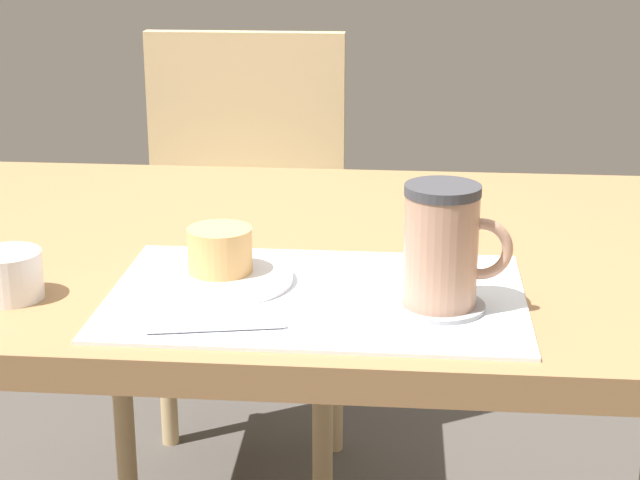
{
  "coord_description": "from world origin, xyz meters",
  "views": [
    {
      "loc": [
        0.16,
        -1.21,
        1.14
      ],
      "look_at": [
        0.07,
        -0.14,
        0.78
      ],
      "focal_mm": 60.0,
      "sensor_mm": 36.0,
      "label": 1
    }
  ],
  "objects_px": {
    "pastry_plate": "(221,277)",
    "coffee_mug": "(443,245)",
    "dining_table": "(275,307)",
    "sugar_bowl": "(8,275)",
    "wooden_chair": "(240,245)",
    "pastry": "(220,250)"
  },
  "relations": [
    {
      "from": "pastry_plate",
      "to": "coffee_mug",
      "type": "xyz_separation_m",
      "value": [
        0.23,
        -0.06,
        0.06
      ]
    },
    {
      "from": "sugar_bowl",
      "to": "pastry",
      "type": "bearing_deg",
      "value": 14.91
    },
    {
      "from": "pastry",
      "to": "coffee_mug",
      "type": "bearing_deg",
      "value": -13.33
    },
    {
      "from": "coffee_mug",
      "to": "sugar_bowl",
      "type": "distance_m",
      "value": 0.45
    },
    {
      "from": "pastry_plate",
      "to": "sugar_bowl",
      "type": "bearing_deg",
      "value": -165.09
    },
    {
      "from": "pastry_plate",
      "to": "pastry",
      "type": "bearing_deg",
      "value": 0.0
    },
    {
      "from": "dining_table",
      "to": "wooden_chair",
      "type": "xyz_separation_m",
      "value": [
        -0.16,
        0.71,
        -0.16
      ]
    },
    {
      "from": "pastry_plate",
      "to": "sugar_bowl",
      "type": "distance_m",
      "value": 0.22
    },
    {
      "from": "coffee_mug",
      "to": "pastry_plate",
      "type": "bearing_deg",
      "value": 166.67
    },
    {
      "from": "sugar_bowl",
      "to": "pastry_plate",
      "type": "bearing_deg",
      "value": 14.91
    },
    {
      "from": "wooden_chair",
      "to": "pastry_plate",
      "type": "bearing_deg",
      "value": 97.35
    },
    {
      "from": "dining_table",
      "to": "coffee_mug",
      "type": "xyz_separation_m",
      "value": [
        0.2,
        -0.21,
        0.16
      ]
    },
    {
      "from": "sugar_bowl",
      "to": "wooden_chair",
      "type": "bearing_deg",
      "value": 84.78
    },
    {
      "from": "pastry",
      "to": "sugar_bowl",
      "type": "height_order",
      "value": "pastry"
    },
    {
      "from": "dining_table",
      "to": "pastry_plate",
      "type": "height_order",
      "value": "pastry_plate"
    },
    {
      "from": "pastry",
      "to": "coffee_mug",
      "type": "height_order",
      "value": "coffee_mug"
    },
    {
      "from": "wooden_chair",
      "to": "sugar_bowl",
      "type": "height_order",
      "value": "wooden_chair"
    },
    {
      "from": "dining_table",
      "to": "wooden_chair",
      "type": "relative_size",
      "value": 1.39
    },
    {
      "from": "wooden_chair",
      "to": "pastry_plate",
      "type": "distance_m",
      "value": 0.91
    },
    {
      "from": "coffee_mug",
      "to": "sugar_bowl",
      "type": "relative_size",
      "value": 1.75
    },
    {
      "from": "coffee_mug",
      "to": "sugar_bowl",
      "type": "height_order",
      "value": "coffee_mug"
    },
    {
      "from": "dining_table",
      "to": "wooden_chair",
      "type": "distance_m",
      "value": 0.74
    }
  ]
}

